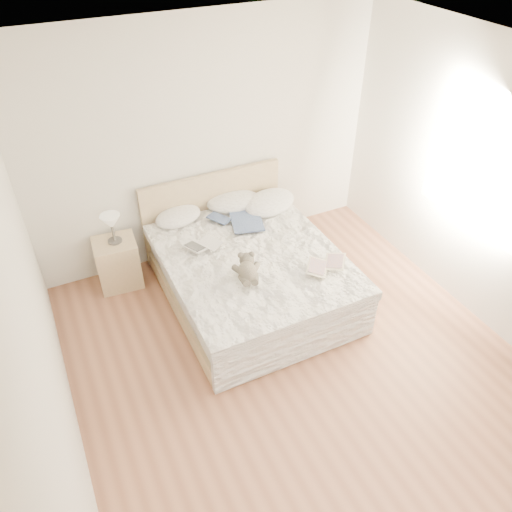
{
  "coord_description": "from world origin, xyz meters",
  "views": [
    {
      "loc": [
        -1.72,
        -2.53,
        3.7
      ],
      "look_at": [
        0.02,
        1.05,
        0.62
      ],
      "focal_mm": 35.0,
      "sensor_mm": 36.0,
      "label": 1
    }
  ],
  "objects_px": {
    "table_lamp": "(111,223)",
    "photo_book": "(203,246)",
    "nightstand": "(118,263)",
    "childrens_book": "(326,265)",
    "bed": "(249,272)",
    "teddy_bear": "(248,277)"
  },
  "relations": [
    {
      "from": "table_lamp",
      "to": "photo_book",
      "type": "height_order",
      "value": "table_lamp"
    },
    {
      "from": "nightstand",
      "to": "childrens_book",
      "type": "bearing_deg",
      "value": -37.86
    },
    {
      "from": "nightstand",
      "to": "bed",
      "type": "bearing_deg",
      "value": -33.51
    },
    {
      "from": "bed",
      "to": "teddy_bear",
      "type": "height_order",
      "value": "bed"
    },
    {
      "from": "nightstand",
      "to": "photo_book",
      "type": "distance_m",
      "value": 1.04
    },
    {
      "from": "bed",
      "to": "childrens_book",
      "type": "xyz_separation_m",
      "value": [
        0.57,
        -0.58,
        0.32
      ]
    },
    {
      "from": "teddy_bear",
      "to": "bed",
      "type": "bearing_deg",
      "value": 78.79
    },
    {
      "from": "table_lamp",
      "to": "childrens_book",
      "type": "height_order",
      "value": "table_lamp"
    },
    {
      "from": "childrens_book",
      "to": "teddy_bear",
      "type": "xyz_separation_m",
      "value": [
        -0.78,
        0.15,
        0.02
      ]
    },
    {
      "from": "bed",
      "to": "photo_book",
      "type": "distance_m",
      "value": 0.58
    },
    {
      "from": "childrens_book",
      "to": "nightstand",
      "type": "bearing_deg",
      "value": -179.05
    },
    {
      "from": "table_lamp",
      "to": "teddy_bear",
      "type": "xyz_separation_m",
      "value": [
        0.98,
        -1.25,
        -0.15
      ]
    },
    {
      "from": "photo_book",
      "to": "teddy_bear",
      "type": "distance_m",
      "value": 0.71
    },
    {
      "from": "nightstand",
      "to": "teddy_bear",
      "type": "distance_m",
      "value": 1.64
    },
    {
      "from": "table_lamp",
      "to": "childrens_book",
      "type": "relative_size",
      "value": 0.8
    },
    {
      "from": "nightstand",
      "to": "childrens_book",
      "type": "relative_size",
      "value": 1.35
    },
    {
      "from": "photo_book",
      "to": "teddy_bear",
      "type": "height_order",
      "value": "teddy_bear"
    },
    {
      "from": "table_lamp",
      "to": "teddy_bear",
      "type": "relative_size",
      "value": 0.98
    },
    {
      "from": "table_lamp",
      "to": "photo_book",
      "type": "distance_m",
      "value": 0.98
    },
    {
      "from": "bed",
      "to": "nightstand",
      "type": "xyz_separation_m",
      "value": [
        -1.22,
        0.81,
        -0.03
      ]
    },
    {
      "from": "bed",
      "to": "nightstand",
      "type": "bearing_deg",
      "value": 146.49
    },
    {
      "from": "bed",
      "to": "photo_book",
      "type": "bearing_deg",
      "value": 148.96
    }
  ]
}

